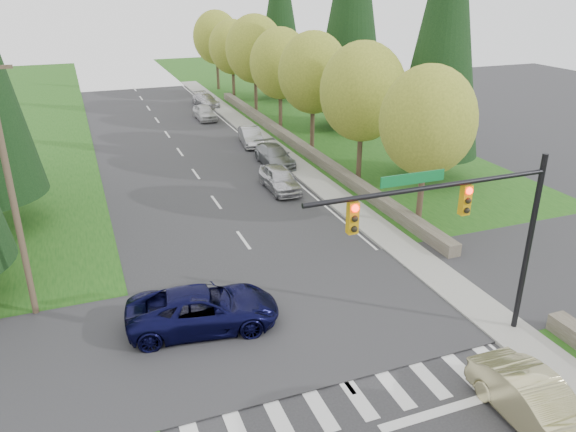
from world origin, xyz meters
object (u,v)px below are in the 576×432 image
sedan_champagne (536,405)px  parked_car_e (206,100)px  parked_car_a (280,179)px  parked_car_b (275,156)px  parked_car_d (205,112)px  suv_navy (203,309)px  parked_car_c (251,136)px

sedan_champagne → parked_car_e: bearing=88.9°
parked_car_a → parked_car_b: bearing=74.2°
parked_car_a → parked_car_e: (1.40, 25.57, -0.09)m
parked_car_a → parked_car_d: size_ratio=1.07×
suv_navy → sedan_champagne: bearing=-128.8°
sedan_champagne → parked_car_e: 46.84m
parked_car_a → parked_car_c: (1.40, 10.33, -0.05)m
parked_car_a → parked_car_c: bearing=82.6°
suv_navy → parked_car_d: (7.77, 32.89, -0.10)m
suv_navy → parked_car_d: suv_navy is taller
parked_car_e → parked_car_c: bearing=-97.3°
parked_car_b → parked_car_c: (0.00, 5.47, 0.01)m
suv_navy → parked_car_b: (9.17, 17.70, -0.11)m
sedan_champagne → parked_car_c: sedan_champagne is taller
parked_car_a → parked_car_c: 10.42m
parked_car_b → parked_car_d: (-1.40, 15.19, 0.00)m
sedan_champagne → parked_car_b: bearing=87.6°
parked_car_e → suv_navy: bearing=-110.7°
parked_car_b → parked_car_e: (0.00, 20.72, -0.04)m
sedan_champagne → suv_navy: suv_navy is taller
sedan_champagne → parked_car_a: sedan_champagne is taller
parked_car_c → parked_car_d: size_ratio=1.04×
parked_car_c → sedan_champagne: bearing=-85.3°
sedan_champagne → parked_car_b: sedan_champagne is taller
sedan_champagne → parked_car_e: size_ratio=1.03×
suv_navy → parked_car_b: size_ratio=1.21×
sedan_champagne → parked_car_a: size_ratio=1.07×
suv_navy → parked_car_a: 15.01m
parked_car_b → parked_car_c: size_ratio=1.12×
sedan_champagne → suv_navy: bearing=133.5°
sedan_champagne → parked_car_b: 26.14m
sedan_champagne → parked_car_d: sedan_champagne is taller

